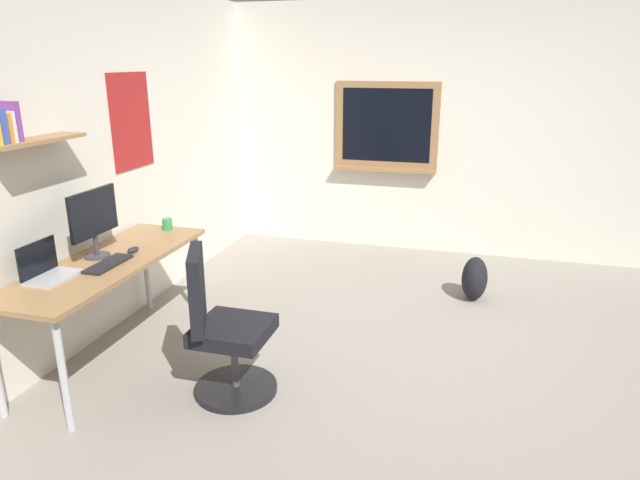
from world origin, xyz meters
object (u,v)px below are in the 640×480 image
object	(u,v)px
coffee_mug	(167,224)
computer_mouse	(133,250)
keyboard	(108,264)
monitor_primary	(94,219)
office_chair	(223,334)
desk	(108,270)
backpack	(474,278)
laptop	(47,270)

from	to	relation	value
coffee_mug	computer_mouse	bearing A→B (deg)	-174.76
keyboard	monitor_primary	bearing A→B (deg)	53.08
office_chair	computer_mouse	distance (m)	0.98
desk	keyboard	distance (m)	0.14
desk	keyboard	xyz separation A→B (m)	(-0.08, -0.07, 0.08)
keyboard	backpack	size ratio (longest dim) A/B	0.96
desk	office_chair	bearing A→B (deg)	-101.30
monitor_primary	backpack	world-z (taller)	monitor_primary
keyboard	computer_mouse	xyz separation A→B (m)	(0.28, 0.00, 0.01)
coffee_mug	backpack	xyz separation A→B (m)	(1.02, -2.36, -0.59)
computer_mouse	coffee_mug	bearing A→B (deg)	5.24
laptop	keyboard	bearing A→B (deg)	-36.29
desk	coffee_mug	world-z (taller)	coffee_mug
laptop	desk	bearing A→B (deg)	-20.64
coffee_mug	desk	bearing A→B (deg)	178.18
monitor_primary	keyboard	world-z (taller)	monitor_primary
desk	computer_mouse	world-z (taller)	computer_mouse
office_chair	backpack	size ratio (longest dim) A/B	2.48
laptop	keyboard	distance (m)	0.37
desk	office_chair	size ratio (longest dim) A/B	1.77
monitor_primary	keyboard	bearing A→B (deg)	-126.92
monitor_primary	coffee_mug	bearing A→B (deg)	-9.58
laptop	backpack	bearing A→B (deg)	-49.74
office_chair	keyboard	bearing A→B (deg)	83.30
computer_mouse	keyboard	bearing A→B (deg)	180.00
office_chair	monitor_primary	xyz separation A→B (m)	(0.23, 1.01, 0.60)
laptop	coffee_mug	bearing A→B (deg)	-8.44
keyboard	office_chair	bearing A→B (deg)	-96.70
laptop	monitor_primary	world-z (taller)	monitor_primary
office_chair	keyboard	xyz separation A→B (m)	(0.10, 0.84, 0.34)
desk	backpack	xyz separation A→B (m)	(1.76, -2.38, -0.47)
keyboard	coffee_mug	distance (m)	0.83
laptop	computer_mouse	xyz separation A→B (m)	(0.57, -0.22, -0.04)
desk	coffee_mug	size ratio (longest dim) A/B	18.29
laptop	keyboard	size ratio (longest dim) A/B	0.84
office_chair	keyboard	world-z (taller)	office_chair
keyboard	backpack	xyz separation A→B (m)	(1.84, -2.31, -0.55)
office_chair	coffee_mug	distance (m)	1.34
office_chair	backpack	distance (m)	2.44
desk	monitor_primary	xyz separation A→B (m)	(0.04, 0.09, 0.34)
desk	laptop	xyz separation A→B (m)	(-0.38, 0.14, 0.12)
monitor_primary	computer_mouse	size ratio (longest dim) A/B	4.46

